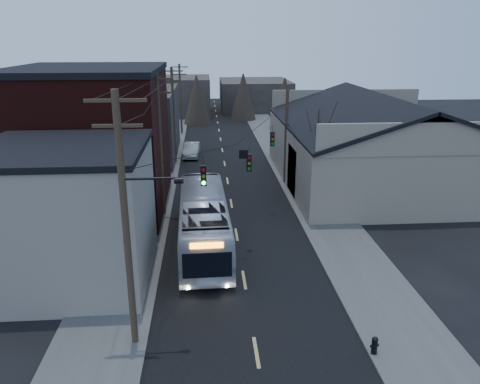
% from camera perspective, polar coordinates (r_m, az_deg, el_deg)
% --- Properties ---
extents(road_surface, '(9.00, 110.00, 0.02)m').
position_cam_1_polar(road_surface, '(45.63, -1.79, 2.84)').
color(road_surface, black).
rests_on(road_surface, ground).
extents(sidewalk_left, '(4.00, 110.00, 0.12)m').
position_cam_1_polar(sidewalk_left, '(45.81, -9.94, 2.69)').
color(sidewalk_left, '#474744').
rests_on(sidewalk_left, ground).
extents(sidewalk_right, '(4.00, 110.00, 0.12)m').
position_cam_1_polar(sidewalk_right, '(46.33, 6.28, 3.04)').
color(sidewalk_right, '#474744').
rests_on(sidewalk_right, ground).
extents(building_clapboard, '(8.00, 8.00, 7.00)m').
position_cam_1_polar(building_clapboard, '(25.55, -20.25, -2.79)').
color(building_clapboard, gray).
rests_on(building_clapboard, ground).
extents(building_brick, '(10.00, 12.00, 10.00)m').
position_cam_1_polar(building_brick, '(35.63, -17.48, 5.83)').
color(building_brick, black).
rests_on(building_brick, ground).
extents(building_left_far, '(9.00, 14.00, 7.00)m').
position_cam_1_polar(building_left_far, '(51.25, -12.91, 8.11)').
color(building_left_far, '#312B27').
rests_on(building_left_far, ground).
extents(warehouse, '(16.16, 20.60, 7.73)m').
position_cam_1_polar(warehouse, '(42.74, 16.25, 4.75)').
color(warehouse, '#7D6E5B').
rests_on(warehouse, ground).
extents(building_far_left, '(10.00, 12.00, 6.00)m').
position_cam_1_polar(building_far_left, '(79.57, -7.38, 11.57)').
color(building_far_left, '#312B27').
rests_on(building_far_left, ground).
extents(building_far_right, '(12.00, 14.00, 5.00)m').
position_cam_1_polar(building_far_right, '(84.95, 1.78, 11.79)').
color(building_far_right, '#312B27').
rests_on(building_far_right, ground).
extents(bare_tree, '(0.40, 0.40, 7.20)m').
position_cam_1_polar(bare_tree, '(35.98, 9.31, 4.26)').
color(bare_tree, black).
rests_on(bare_tree, ground).
extents(utility_lines, '(11.24, 45.28, 10.50)m').
position_cam_1_polar(utility_lines, '(38.77, -6.11, 7.46)').
color(utility_lines, '#382B1E').
rests_on(utility_lines, ground).
extents(bus, '(3.12, 12.00, 3.32)m').
position_cam_1_polar(bus, '(28.35, -4.44, -3.56)').
color(bus, silver).
rests_on(bus, ground).
extents(parked_car, '(1.84, 4.62, 1.49)m').
position_cam_1_polar(parked_car, '(50.49, -5.91, 5.14)').
color(parked_car, '#9DA0A4').
rests_on(parked_car, ground).
extents(fire_hydrant, '(0.36, 0.26, 0.75)m').
position_cam_1_polar(fire_hydrant, '(20.42, 16.09, -17.43)').
color(fire_hydrant, black).
rests_on(fire_hydrant, sidewalk_right).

